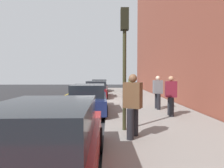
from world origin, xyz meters
name	(u,v)px	position (x,y,z in m)	size (l,w,h in m)	color
ground_plane	(94,102)	(0.00, 0.00, 0.00)	(56.00, 56.00, 0.00)	#28282B
sidewalk	(137,100)	(0.00, -3.30, 0.07)	(28.00, 4.60, 0.15)	gray
building_facade	(175,1)	(0.00, -6.05, 7.50)	(32.00, 0.80, 15.00)	brown
lane_stripe_centre	(51,102)	(0.00, 3.20, 0.00)	(28.00, 0.14, 0.01)	gold
parked_car_red	(47,144)	(-11.20, -0.05, 0.76)	(4.57, 1.96, 1.51)	black
parked_car_navy	(89,99)	(-4.55, -0.10, 0.76)	(4.75, 2.01, 1.51)	black
parked_car_maroon	(97,90)	(1.96, -0.13, 0.76)	(4.47, 1.91, 1.51)	black
parked_car_black	(100,86)	(8.27, -0.06, 0.76)	(4.36, 1.97, 1.51)	black
pedestrian_brown_coat	(133,104)	(-8.97, -1.84, 1.14)	(0.57, 0.59, 1.86)	black
pedestrian_grey_coat	(158,91)	(-4.16, -3.80, 1.11)	(0.59, 0.49, 1.80)	black
pedestrian_burgundy_coat	(171,95)	(-5.93, -3.94, 1.11)	(0.59, 0.51, 1.80)	black
pedestrian_olive_coat	(131,84)	(7.60, -3.66, 1.05)	(0.50, 0.54, 1.69)	black
traffic_light_pole	(124,48)	(-8.17, -1.66, 2.88)	(0.35, 0.26, 4.00)	#2D2D19
rolling_suitcase	(132,89)	(7.22, -3.82, 0.42)	(0.34, 0.22, 0.89)	black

